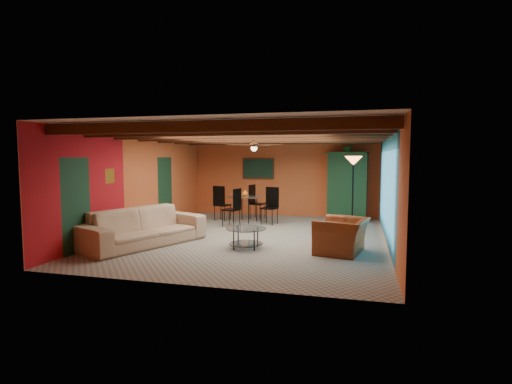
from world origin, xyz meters
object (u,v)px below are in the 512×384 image
(floor_lamp, at_px, (353,198))
(armchair, at_px, (342,236))
(vase, at_px, (245,183))
(potted_plant, at_px, (348,146))
(coffee_table, at_px, (246,238))
(sofa, at_px, (144,227))
(armoire, at_px, (347,187))
(dining_table, at_px, (245,204))

(floor_lamp, bearing_deg, armchair, -97.44)
(armchair, relative_size, vase, 5.52)
(potted_plant, bearing_deg, coffee_table, -112.64)
(sofa, bearing_deg, armchair, -62.03)
(armchair, height_order, armoire, armoire)
(dining_table, relative_size, floor_lamp, 1.05)
(coffee_table, bearing_deg, potted_plant, 67.36)
(sofa, xyz_separation_m, armchair, (4.51, 0.37, -0.06))
(sofa, xyz_separation_m, vase, (1.36, 3.78, 0.82))
(armchair, xyz_separation_m, floor_lamp, (0.19, 1.42, 0.67))
(sofa, xyz_separation_m, floor_lamp, (4.69, 1.80, 0.62))
(coffee_table, bearing_deg, armoire, 67.36)
(coffee_table, height_order, potted_plant, potted_plant)
(armoire, relative_size, floor_lamp, 1.04)
(vase, bearing_deg, coffee_table, -73.57)
(sofa, relative_size, armchair, 2.56)
(coffee_table, relative_size, dining_table, 0.42)
(sofa, height_order, floor_lamp, floor_lamp)
(sofa, height_order, armoire, armoire)
(coffee_table, bearing_deg, armchair, 1.96)
(potted_plant, bearing_deg, dining_table, -154.74)
(potted_plant, bearing_deg, armoire, 0.00)
(floor_lamp, xyz_separation_m, potted_plant, (-0.24, 3.44, 1.37))
(dining_table, distance_m, armoire, 3.45)
(armchair, xyz_separation_m, potted_plant, (-0.06, 4.87, 2.05))
(armchair, xyz_separation_m, dining_table, (-3.14, 3.41, 0.20))
(sofa, distance_m, dining_table, 4.03)
(armoire, bearing_deg, potted_plant, 0.00)
(armchair, bearing_deg, dining_table, -125.43)
(sofa, bearing_deg, vase, 3.40)
(sofa, distance_m, floor_lamp, 5.06)
(armoire, xyz_separation_m, potted_plant, (0.00, 0.00, 1.34))
(armoire, xyz_separation_m, vase, (-3.09, -1.46, 0.17))
(sofa, distance_m, armchair, 4.52)
(floor_lamp, height_order, potted_plant, potted_plant)
(vase, bearing_deg, armchair, -47.33)
(floor_lamp, bearing_deg, sofa, -159.05)
(dining_table, bearing_deg, armchair, -47.33)
(armoire, distance_m, potted_plant, 1.34)
(dining_table, bearing_deg, floor_lamp, -30.82)
(armchair, relative_size, coffee_table, 1.25)
(floor_lamp, bearing_deg, coffee_table, -147.00)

